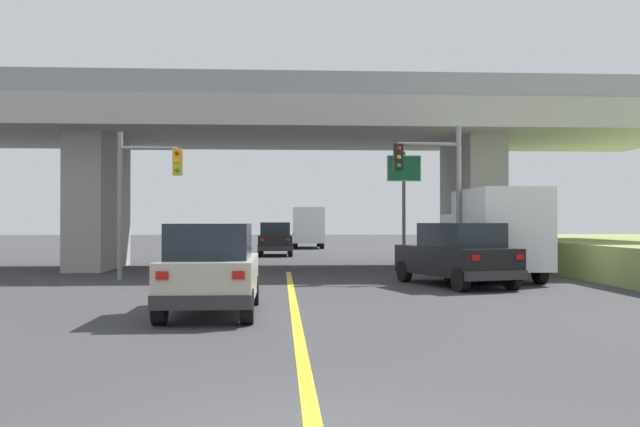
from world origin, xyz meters
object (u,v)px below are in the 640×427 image
at_px(suv_lead, 211,269).
at_px(suv_crossing, 457,254).
at_px(traffic_signal_nearside, 437,183).
at_px(semi_truck_distant, 308,227).
at_px(highway_sign, 404,184).
at_px(traffic_signal_farside, 141,186).
at_px(box_truck, 494,233).
at_px(sedan_oncoming, 275,239).

height_order(suv_lead, suv_crossing, same).
height_order(traffic_signal_nearside, semi_truck_distant, traffic_signal_nearside).
relative_size(highway_sign, semi_truck_distant, 0.76).
height_order(suv_crossing, highway_sign, highway_sign).
relative_size(traffic_signal_nearside, highway_sign, 1.10).
xyz_separation_m(traffic_signal_nearside, semi_truck_distant, (-3.40, 30.57, -1.80)).
bearing_deg(traffic_signal_farside, suv_lead, -70.39).
distance_m(box_truck, highway_sign, 5.41).
height_order(traffic_signal_nearside, traffic_signal_farside, traffic_signal_nearside).
height_order(suv_lead, box_truck, box_truck).
xyz_separation_m(suv_crossing, traffic_signal_nearside, (-0.08, 2.46, 2.43)).
relative_size(suv_crossing, highway_sign, 1.04).
xyz_separation_m(traffic_signal_farside, highway_sign, (10.09, 3.83, 0.31)).
distance_m(sedan_oncoming, highway_sign, 15.17).
distance_m(suv_crossing, traffic_signal_farside, 11.25).
height_order(box_truck, highway_sign, highway_sign).
bearing_deg(suv_crossing, sedan_oncoming, 89.69).
height_order(traffic_signal_farside, highway_sign, traffic_signal_farside).
relative_size(suv_crossing, box_truck, 0.81).
distance_m(sedan_oncoming, semi_truck_distant, 12.52).
bearing_deg(semi_truck_distant, traffic_signal_farside, -103.31).
height_order(box_truck, semi_truck_distant, box_truck).
relative_size(suv_crossing, semi_truck_distant, 0.80).
relative_size(sedan_oncoming, traffic_signal_farside, 0.91).
bearing_deg(box_truck, traffic_signal_farside, 177.43).
bearing_deg(box_truck, semi_truck_distant, 100.10).
bearing_deg(highway_sign, sedan_oncoming, 111.42).
xyz_separation_m(suv_lead, traffic_signal_nearside, (7.10, 8.98, 2.43)).
height_order(box_truck, traffic_signal_nearside, traffic_signal_nearside).
bearing_deg(highway_sign, suv_crossing, -85.92).
distance_m(box_truck, sedan_oncoming, 19.95).
bearing_deg(semi_truck_distant, box_truck, -79.90).
bearing_deg(traffic_signal_nearside, suv_crossing, -88.18).
distance_m(suv_crossing, sedan_oncoming, 21.61).
bearing_deg(highway_sign, traffic_signal_farside, -159.21).
xyz_separation_m(traffic_signal_farside, semi_truck_distant, (7.10, 30.00, -1.68)).
height_order(sedan_oncoming, traffic_signal_nearside, traffic_signal_nearside).
height_order(sedan_oncoming, traffic_signal_farside, traffic_signal_farside).
relative_size(traffic_signal_nearside, traffic_signal_farside, 1.04).
bearing_deg(semi_truck_distant, suv_lead, -95.34).
relative_size(box_truck, traffic_signal_farside, 1.23).
bearing_deg(suv_lead, traffic_signal_farside, 109.61).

